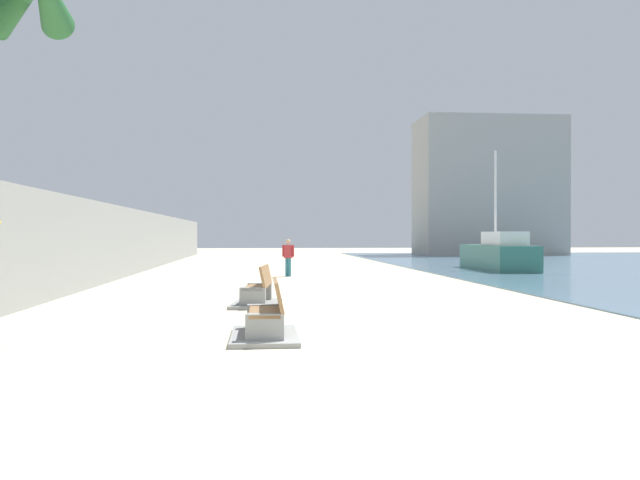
# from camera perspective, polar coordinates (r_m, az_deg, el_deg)

# --- Properties ---
(ground_plane) EXTENTS (120.00, 120.00, 0.00)m
(ground_plane) POSITION_cam_1_polar(r_m,az_deg,el_deg) (27.91, -1.74, -3.11)
(ground_plane) COLOR beige
(seawall) EXTENTS (0.80, 64.00, 2.86)m
(seawall) POSITION_cam_1_polar(r_m,az_deg,el_deg) (28.39, -17.03, -0.18)
(seawall) COLOR gray
(seawall) RESTS_ON ground
(bench_near) EXTENTS (1.11, 2.11, 0.98)m
(bench_near) POSITION_cam_1_polar(r_m,az_deg,el_deg) (11.19, -4.63, -7.21)
(bench_near) COLOR gray
(bench_near) RESTS_ON ground
(bench_far) EXTENTS (1.34, 2.22, 0.98)m
(bench_far) POSITION_cam_1_polar(r_m,az_deg,el_deg) (16.38, -5.37, -4.79)
(bench_far) COLOR gray
(bench_far) RESTS_ON ground
(person_walking) EXTENTS (0.49, 0.29, 1.55)m
(person_walking) POSITION_cam_1_polar(r_m,az_deg,el_deg) (27.65, -2.74, -1.30)
(person_walking) COLOR teal
(person_walking) RESTS_ON ground
(boat_nearest) EXTENTS (2.15, 6.48, 5.81)m
(boat_nearest) POSITION_cam_1_polar(r_m,az_deg,el_deg) (33.28, 15.03, -1.21)
(boat_nearest) COLOR #337060
(boat_nearest) RESTS_ON water_bay
(harbor_building) EXTENTS (12.00, 6.00, 11.69)m
(harbor_building) POSITION_cam_1_polar(r_m,az_deg,el_deg) (59.36, 14.18, 4.40)
(harbor_building) COLOR #9E9E99
(harbor_building) RESTS_ON ground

